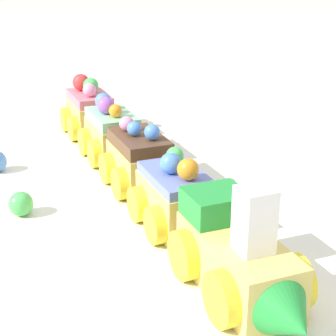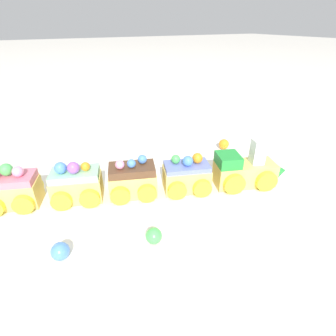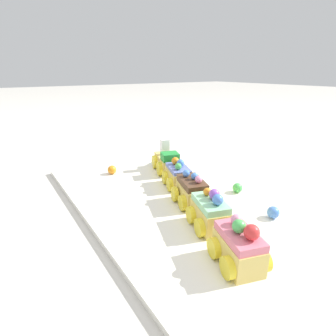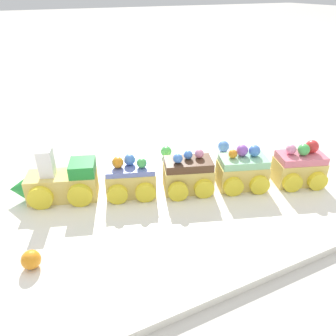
{
  "view_description": "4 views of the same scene",
  "coord_description": "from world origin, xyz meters",
  "px_view_note": "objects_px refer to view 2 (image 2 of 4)",
  "views": [
    {
      "loc": [
        0.38,
        -0.35,
        0.24
      ],
      "look_at": [
        -0.0,
        -0.02,
        0.04
      ],
      "focal_mm": 60.0,
      "sensor_mm": 36.0,
      "label": 1
    },
    {
      "loc": [
        -0.16,
        -0.39,
        0.28
      ],
      "look_at": [
        0.03,
        -0.02,
        0.05
      ],
      "focal_mm": 28.0,
      "sensor_mm": 36.0,
      "label": 2
    },
    {
      "loc": [
        -0.42,
        0.3,
        0.28
      ],
      "look_at": [
        0.04,
        -0.01,
        0.07
      ],
      "focal_mm": 28.0,
      "sensor_mm": 36.0,
      "label": 3
    },
    {
      "loc": [
        0.2,
        0.38,
        0.31
      ],
      "look_at": [
        -0.0,
        -0.03,
        0.06
      ],
      "focal_mm": 35.0,
      "sensor_mm": 36.0,
      "label": 4
    }
  ],
  "objects_px": {
    "cake_car_blueberry": "(187,176)",
    "gumball_green": "(154,236)",
    "cake_car_mint": "(77,185)",
    "cake_car_strawberry": "(12,190)",
    "gumball_orange": "(224,144)",
    "cake_train_locomotive": "(248,171)",
    "gumball_blue": "(60,251)",
    "cake_car_chocolate": "(133,180)"
  },
  "relations": [
    {
      "from": "cake_car_chocolate",
      "to": "gumball_orange",
      "type": "relative_size",
      "value": 3.89
    },
    {
      "from": "cake_car_blueberry",
      "to": "gumball_orange",
      "type": "bearing_deg",
      "value": 50.57
    },
    {
      "from": "cake_car_blueberry",
      "to": "cake_car_chocolate",
      "type": "relative_size",
      "value": 1.0
    },
    {
      "from": "cake_train_locomotive",
      "to": "gumball_blue",
      "type": "relative_size",
      "value": 6.09
    },
    {
      "from": "cake_train_locomotive",
      "to": "cake_car_mint",
      "type": "distance_m",
      "value": 0.3
    },
    {
      "from": "cake_train_locomotive",
      "to": "cake_car_strawberry",
      "type": "xyz_separation_m",
      "value": [
        -0.38,
        0.13,
        0.0
      ]
    },
    {
      "from": "cake_car_mint",
      "to": "cake_car_blueberry",
      "type": "bearing_deg",
      "value": 0.07
    },
    {
      "from": "gumball_green",
      "to": "cake_car_strawberry",
      "type": "bearing_deg",
      "value": 131.8
    },
    {
      "from": "gumball_blue",
      "to": "gumball_orange",
      "type": "bearing_deg",
      "value": 22.87
    },
    {
      "from": "cake_car_chocolate",
      "to": "gumball_green",
      "type": "height_order",
      "value": "cake_car_chocolate"
    },
    {
      "from": "cake_car_blueberry",
      "to": "gumball_blue",
      "type": "xyz_separation_m",
      "value": [
        -0.22,
        -0.06,
        -0.01
      ]
    },
    {
      "from": "gumball_orange",
      "to": "cake_car_chocolate",
      "type": "bearing_deg",
      "value": -164.17
    },
    {
      "from": "gumball_green",
      "to": "cake_car_chocolate",
      "type": "bearing_deg",
      "value": 81.58
    },
    {
      "from": "cake_car_mint",
      "to": "gumball_orange",
      "type": "distance_m",
      "value": 0.35
    },
    {
      "from": "cake_car_strawberry",
      "to": "gumball_green",
      "type": "relative_size",
      "value": 4.12
    },
    {
      "from": "cake_train_locomotive",
      "to": "cake_car_chocolate",
      "type": "distance_m",
      "value": 0.21
    },
    {
      "from": "cake_car_chocolate",
      "to": "gumball_orange",
      "type": "height_order",
      "value": "cake_car_chocolate"
    },
    {
      "from": "gumball_orange",
      "to": "gumball_green",
      "type": "bearing_deg",
      "value": -144.57
    },
    {
      "from": "cake_car_chocolate",
      "to": "cake_car_strawberry",
      "type": "height_order",
      "value": "cake_car_strawberry"
    },
    {
      "from": "cake_train_locomotive",
      "to": "cake_car_mint",
      "type": "xyz_separation_m",
      "value": [
        -0.29,
        0.1,
        0.0
      ]
    },
    {
      "from": "cake_car_mint",
      "to": "gumball_blue",
      "type": "xyz_separation_m",
      "value": [
        -0.05,
        -0.12,
        -0.02
      ]
    },
    {
      "from": "gumball_blue",
      "to": "gumball_green",
      "type": "xyz_separation_m",
      "value": [
        0.12,
        -0.03,
        -0.0
      ]
    },
    {
      "from": "cake_car_blueberry",
      "to": "cake_car_mint",
      "type": "relative_size",
      "value": 1.0
    },
    {
      "from": "cake_car_mint",
      "to": "cake_car_strawberry",
      "type": "height_order",
      "value": "cake_car_strawberry"
    },
    {
      "from": "cake_car_mint",
      "to": "gumball_green",
      "type": "xyz_separation_m",
      "value": [
        0.07,
        -0.15,
        -0.02
      ]
    },
    {
      "from": "gumball_green",
      "to": "cake_car_mint",
      "type": "bearing_deg",
      "value": 114.64
    },
    {
      "from": "cake_train_locomotive",
      "to": "gumball_green",
      "type": "bearing_deg",
      "value": -147.07
    },
    {
      "from": "cake_car_mint",
      "to": "gumball_green",
      "type": "height_order",
      "value": "cake_car_mint"
    },
    {
      "from": "cake_car_blueberry",
      "to": "gumball_blue",
      "type": "bearing_deg",
      "value": -145.8
    },
    {
      "from": "cake_car_strawberry",
      "to": "gumball_orange",
      "type": "height_order",
      "value": "cake_car_strawberry"
    },
    {
      "from": "cake_car_mint",
      "to": "gumball_orange",
      "type": "bearing_deg",
      "value": 25.9
    },
    {
      "from": "cake_car_strawberry",
      "to": "gumball_orange",
      "type": "relative_size",
      "value": 3.89
    },
    {
      "from": "cake_car_blueberry",
      "to": "cake_car_mint",
      "type": "bearing_deg",
      "value": -179.93
    },
    {
      "from": "gumball_green",
      "to": "gumball_orange",
      "type": "bearing_deg",
      "value": 35.43
    },
    {
      "from": "cake_train_locomotive",
      "to": "gumball_green",
      "type": "distance_m",
      "value": 0.22
    },
    {
      "from": "cake_car_blueberry",
      "to": "cake_car_chocolate",
      "type": "distance_m",
      "value": 0.09
    },
    {
      "from": "cake_car_mint",
      "to": "gumball_blue",
      "type": "bearing_deg",
      "value": -92.11
    },
    {
      "from": "cake_car_blueberry",
      "to": "cake_car_mint",
      "type": "height_order",
      "value": "cake_car_mint"
    },
    {
      "from": "cake_car_blueberry",
      "to": "gumball_green",
      "type": "relative_size",
      "value": 4.12
    },
    {
      "from": "gumball_green",
      "to": "cake_car_blueberry",
      "type": "bearing_deg",
      "value": 40.5
    },
    {
      "from": "gumball_blue",
      "to": "cake_train_locomotive",
      "type": "bearing_deg",
      "value": 4.18
    },
    {
      "from": "cake_car_chocolate",
      "to": "cake_car_strawberry",
      "type": "relative_size",
      "value": 1.0
    }
  ]
}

